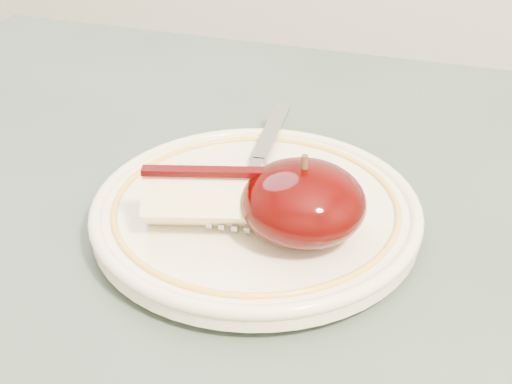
% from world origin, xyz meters
% --- Properties ---
extents(plate, '(0.21, 0.21, 0.02)m').
position_xyz_m(plate, '(-0.05, 0.12, 0.76)').
color(plate, '#F1E6CA').
rests_on(plate, table).
extents(apple_half, '(0.07, 0.07, 0.05)m').
position_xyz_m(apple_half, '(-0.01, 0.10, 0.79)').
color(apple_half, black).
rests_on(apple_half, plate).
extents(apple_wedge, '(0.09, 0.06, 0.04)m').
position_xyz_m(apple_wedge, '(-0.06, 0.09, 0.79)').
color(apple_wedge, '#F3E9B3').
rests_on(apple_wedge, plate).
extents(fork, '(0.04, 0.18, 0.00)m').
position_xyz_m(fork, '(-0.06, 0.17, 0.77)').
color(fork, gray).
rests_on(fork, plate).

